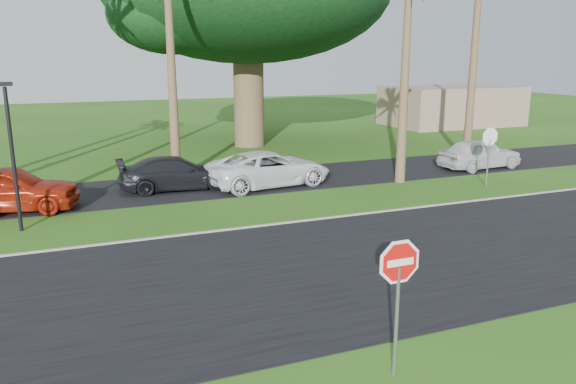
% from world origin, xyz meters
% --- Properties ---
extents(ground, '(120.00, 120.00, 0.00)m').
position_xyz_m(ground, '(0.00, 0.00, 0.00)').
color(ground, '#244B12').
rests_on(ground, ground).
extents(road, '(120.00, 8.00, 0.02)m').
position_xyz_m(road, '(0.00, 2.00, 0.01)').
color(road, black).
rests_on(road, ground).
extents(parking_strip, '(120.00, 5.00, 0.02)m').
position_xyz_m(parking_strip, '(0.00, 12.50, 0.01)').
color(parking_strip, black).
rests_on(parking_strip, ground).
extents(curb, '(120.00, 0.12, 0.06)m').
position_xyz_m(curb, '(0.00, 6.05, 0.03)').
color(curb, gray).
rests_on(curb, ground).
extents(stop_sign_near, '(1.05, 0.07, 2.62)m').
position_xyz_m(stop_sign_near, '(0.50, -3.00, 1.77)').
color(stop_sign_near, gray).
rests_on(stop_sign_near, ground).
extents(stop_sign_far, '(1.05, 0.07, 2.62)m').
position_xyz_m(stop_sign_far, '(12.00, 8.00, 1.77)').
color(stop_sign_far, gray).
rests_on(stop_sign_far, ground).
extents(streetlight_right, '(0.45, 0.25, 4.64)m').
position_xyz_m(streetlight_right, '(-6.00, 8.50, 2.65)').
color(streetlight_right, black).
rests_on(streetlight_right, ground).
extents(building_far, '(10.00, 6.00, 3.00)m').
position_xyz_m(building_far, '(24.00, 26.00, 1.50)').
color(building_far, gray).
rests_on(building_far, ground).
extents(car_red, '(5.13, 2.99, 1.64)m').
position_xyz_m(car_red, '(-6.52, 11.09, 0.82)').
color(car_red, '#A3210D').
rests_on(car_red, ground).
extents(car_dark, '(4.71, 2.04, 1.35)m').
position_xyz_m(car_dark, '(-0.36, 12.19, 0.68)').
color(car_dark, black).
rests_on(car_dark, ground).
extents(car_minivan, '(5.57, 3.12, 1.47)m').
position_xyz_m(car_minivan, '(3.43, 11.39, 0.74)').
color(car_minivan, white).
rests_on(car_minivan, ground).
extents(car_pickup, '(4.40, 2.04, 1.46)m').
position_xyz_m(car_pickup, '(14.19, 11.04, 0.73)').
color(car_pickup, silver).
rests_on(car_pickup, ground).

